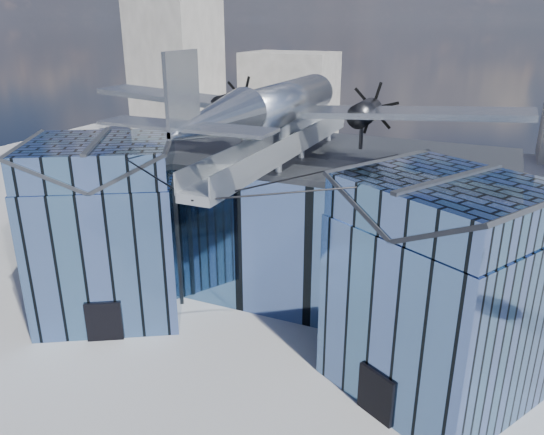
% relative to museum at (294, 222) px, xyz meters
% --- Properties ---
extents(ground_plane, '(120.00, 120.00, 0.00)m').
position_rel_museum_xyz_m(ground_plane, '(-0.00, -5.82, -5.54)').
color(ground_plane, gray).
extents(museum, '(32.88, 24.50, 17.60)m').
position_rel_museum_xyz_m(museum, '(0.00, 0.00, 0.00)').
color(museum, '#4E6E9F').
rests_on(museum, ground).
extents(bg_towers, '(77.00, 24.50, 26.00)m').
position_rel_museum_xyz_m(bg_towers, '(1.45, 44.67, 4.47)').
color(bg_towers, gray).
rests_on(bg_towers, ground).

